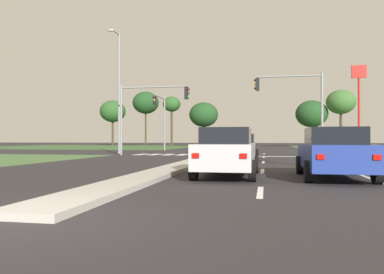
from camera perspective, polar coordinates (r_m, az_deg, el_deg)
ground_plane at (r=35.28m, az=5.05°, el=-2.36°), size 200.00×200.00×0.00m
grass_verge_far_left at (r=66.32m, az=-15.11°, el=-1.41°), size 35.00×35.00×0.01m
median_island_near at (r=16.51m, az=-1.76°, el=-4.40°), size 1.20×22.00×0.14m
median_island_far at (r=60.19m, az=7.50°, el=-1.46°), size 1.20×36.00×0.14m
lane_dash_near at (r=9.09m, az=10.17°, el=-8.12°), size 0.14×2.00×0.01m
lane_dash_second at (r=15.05m, az=10.48°, el=-5.03°), size 0.14×2.00×0.01m
lane_dash_third at (r=21.04m, az=10.62°, el=-3.70°), size 0.14×2.00×0.01m
lane_dash_fourth at (r=27.03m, az=10.69°, el=-2.96°), size 0.14×2.00×0.01m
lane_dash_fifth at (r=33.03m, az=10.74°, el=-2.49°), size 0.14×2.00×0.01m
edge_line_right at (r=17.41m, az=21.67°, el=-4.38°), size 0.14×24.00×0.01m
stop_bar_near at (r=28.09m, az=11.31°, el=-2.86°), size 6.40×0.50×0.01m
crosswalk_bar_near at (r=31.53m, az=-7.60°, el=-2.59°), size 0.70×2.80×0.01m
crosswalk_bar_second at (r=31.18m, az=-5.60°, el=-2.62°), size 0.70×2.80×0.01m
crosswalk_bar_third at (r=30.87m, az=-3.55°, el=-2.64°), size 0.70×2.80×0.01m
crosswalk_bar_fourth at (r=30.61m, az=-1.46°, el=-2.66°), size 0.70×2.80×0.01m
crosswalk_bar_fifth at (r=30.38m, az=0.66°, el=-2.68°), size 0.70×2.80×0.01m
crosswalk_bar_sixth at (r=30.20m, az=2.81°, el=-2.69°), size 0.70×2.80×0.01m
crosswalk_bar_seventh at (r=30.06m, az=4.98°, el=-2.70°), size 0.70×2.80×0.01m
crosswalk_bar_eighth at (r=29.96m, az=7.17°, el=-2.71°), size 0.70×2.80×0.01m
car_black_near at (r=22.30m, az=7.24°, el=-1.49°), size 2.02×4.58×1.55m
car_grey_second at (r=66.31m, az=5.76°, el=-0.74°), size 2.09×4.24×1.54m
car_blue_third at (r=12.80m, az=20.42°, el=-2.20°), size 2.04×4.49×1.60m
car_silver_fourth at (r=12.66m, az=5.26°, el=-2.23°), size 1.96×4.41×1.61m
car_beige_fifth at (r=52.15m, az=4.41°, el=-0.84°), size 2.01×4.22×1.57m
traffic_signal_near_left at (r=30.02m, az=-6.85°, el=4.72°), size 5.63×0.32×5.56m
traffic_signal_far_left at (r=41.84m, az=-4.65°, el=3.59°), size 0.32×4.29×6.04m
traffic_signal_near_right at (r=28.71m, az=15.51°, el=5.54°), size 4.90×0.32×6.08m
street_lamp_second at (r=33.38m, az=-10.95°, el=7.32°), size 0.56×1.95×10.33m
pedestrian_at_median at (r=45.30m, az=6.17°, el=-0.26°), size 0.34×0.34×1.91m
fastfood_pole_sign at (r=52.84m, az=23.71°, el=6.81°), size 1.80×0.40×10.61m
treeline_near at (r=77.73m, az=-11.78°, el=3.76°), size 5.11×5.11×9.02m
treeline_second at (r=74.80m, az=-6.95°, el=5.09°), size 5.08×5.08×10.53m
treeline_third at (r=69.73m, az=-3.06°, el=4.82°), size 3.25×3.25×9.06m
treeline_fourth at (r=67.84m, az=1.76°, el=3.35°), size 5.14×5.14×7.83m
treeline_fifth at (r=68.90m, az=17.47°, el=3.32°), size 5.48×5.48×7.98m
treeline_sixth at (r=68.45m, az=21.39°, el=4.86°), size 4.78×4.78×9.53m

